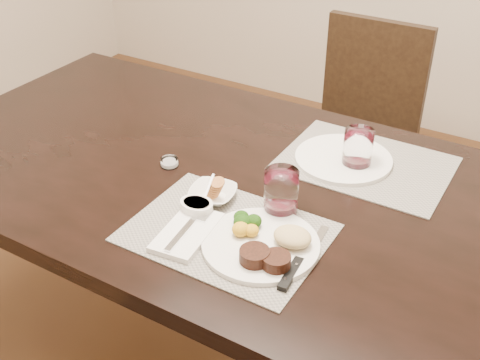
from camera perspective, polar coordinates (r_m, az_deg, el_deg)
The scene contains 13 objects.
dining_table at distance 1.67m, azimuth 0.41°, elevation -2.37°, with size 2.00×1.00×0.75m.
chair_far at distance 2.49m, azimuth 11.37°, elevation 5.30°, with size 0.42×0.42×0.90m.
placemat_near at distance 1.44m, azimuth -1.26°, elevation -5.03°, with size 0.46×0.34×0.00m, color gray.
placemat_far at distance 1.73m, azimuth 11.80°, elevation 1.52°, with size 0.46×0.34×0.00m, color gray.
dinner_plate at distance 1.38m, azimuth 2.39°, elevation -6.04°, with size 0.27×0.27×0.05m.
napkin_fork at distance 1.43m, azimuth -5.02°, elevation -4.92°, with size 0.13×0.20×0.02m.
steak_knife at distance 1.34m, azimuth 5.41°, elevation -8.16°, with size 0.03×0.25×0.01m.
cracker_bowl at distance 1.54m, azimuth -2.60°, elevation -1.29°, with size 0.14×0.14×0.05m.
sauce_ramekin at distance 1.49m, azimuth -4.13°, elevation -2.57°, with size 0.09×0.13×0.07m.
wine_glass_near at distance 1.48m, azimuth 3.91°, elevation -1.35°, with size 0.08×0.08×0.12m.
far_plate at distance 1.73m, azimuth 9.77°, elevation 2.00°, with size 0.27×0.27×0.01m, color silver.
wine_glass_far at distance 1.69m, azimuth 11.08°, elevation 2.75°, with size 0.08×0.08×0.11m.
salt_cellar at distance 1.70m, azimuth -6.71°, elevation 1.65°, with size 0.05×0.05×0.02m.
Camera 1 is at (0.69, -1.18, 1.64)m, focal length 45.00 mm.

